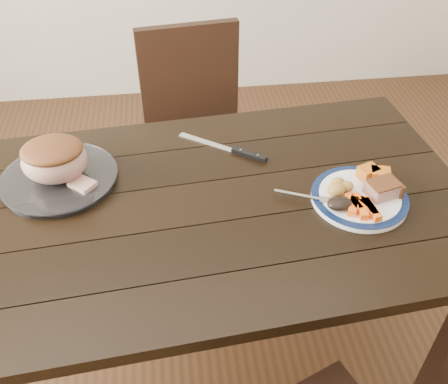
{
  "coord_description": "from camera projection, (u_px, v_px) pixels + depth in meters",
  "views": [
    {
      "loc": [
        -0.05,
        -1.06,
        1.71
      ],
      "look_at": [
        0.08,
        -0.02,
        0.8
      ],
      "focal_mm": 40.0,
      "sensor_mm": 36.0,
      "label": 1
    }
  ],
  "objects": [
    {
      "name": "carrot_batons",
      "position": [
        363.0,
        207.0,
        1.37
      ],
      "size": [
        0.09,
        0.11,
        0.02
      ],
      "color": "#FF6015",
      "rests_on": "dinner_plate"
    },
    {
      "name": "cut_slice",
      "position": [
        82.0,
        185.0,
        1.45
      ],
      "size": [
        0.09,
        0.09,
        0.02
      ],
      "primitive_type": "cube",
      "rotation": [
        0.0,
        0.0,
        -0.7
      ],
      "color": "tan",
      "rests_on": "serving_platter"
    },
    {
      "name": "serving_platter",
      "position": [
        60.0,
        179.0,
        1.5
      ],
      "size": [
        0.34,
        0.34,
        0.02
      ],
      "primitive_type": "cylinder",
      "color": "white",
      "rests_on": "dining_table"
    },
    {
      "name": "ground",
      "position": [
        203.0,
        347.0,
        1.92
      ],
      "size": [
        4.0,
        4.0,
        0.0
      ],
      "primitive_type": "plane",
      "color": "#472B16",
      "rests_on": "ground"
    },
    {
      "name": "plate_rim",
      "position": [
        360.0,
        196.0,
        1.43
      ],
      "size": [
        0.28,
        0.28,
        0.02
      ],
      "primitive_type": "torus",
      "color": "#0B183B",
      "rests_on": "dinner_plate"
    },
    {
      "name": "dinner_plate",
      "position": [
        359.0,
        198.0,
        1.43
      ],
      "size": [
        0.28,
        0.28,
        0.02
      ],
      "primitive_type": "cylinder",
      "color": "white",
      "rests_on": "dining_table"
    },
    {
      "name": "fork",
      "position": [
        310.0,
        198.0,
        1.42
      ],
      "size": [
        0.17,
        0.09,
        0.0
      ],
      "rotation": [
        0.0,
        0.0,
        -0.42
      ],
      "color": "silver",
      "rests_on": "dinner_plate"
    },
    {
      "name": "roasted_potatoes",
      "position": [
        339.0,
        187.0,
        1.42
      ],
      "size": [
        0.08,
        0.07,
        0.04
      ],
      "color": "gold",
      "rests_on": "dinner_plate"
    },
    {
      "name": "dining_table",
      "position": [
        197.0,
        226.0,
        1.49
      ],
      "size": [
        1.67,
        1.03,
        0.75
      ],
      "rotation": [
        0.0,
        0.0,
        0.08
      ],
      "color": "black",
      "rests_on": "ground"
    },
    {
      "name": "roast_joint",
      "position": [
        55.0,
        161.0,
        1.45
      ],
      "size": [
        0.19,
        0.16,
        0.12
      ],
      "primitive_type": "ellipsoid",
      "color": "tan",
      "rests_on": "serving_platter"
    },
    {
      "name": "dark_mushroom",
      "position": [
        340.0,
        203.0,
        1.37
      ],
      "size": [
        0.07,
        0.05,
        0.03
      ],
      "primitive_type": "ellipsoid",
      "color": "black",
      "rests_on": "dinner_plate"
    },
    {
      "name": "pumpkin_wedges",
      "position": [
        374.0,
        174.0,
        1.47
      ],
      "size": [
        0.1,
        0.07,
        0.04
      ],
      "color": "orange",
      "rests_on": "dinner_plate"
    },
    {
      "name": "chair_far",
      "position": [
        196.0,
        127.0,
        2.14
      ],
      "size": [
        0.47,
        0.48,
        0.93
      ],
      "rotation": [
        0.0,
        0.0,
        3.27
      ],
      "color": "black",
      "rests_on": "ground"
    },
    {
      "name": "pork_slice",
      "position": [
        383.0,
        189.0,
        1.42
      ],
      "size": [
        0.1,
        0.09,
        0.04
      ],
      "primitive_type": "cube",
      "rotation": [
        0.0,
        0.0,
        0.26
      ],
      "color": "#A87367",
      "rests_on": "dinner_plate"
    },
    {
      "name": "carving_knife",
      "position": [
        238.0,
        151.0,
        1.61
      ],
      "size": [
        0.27,
        0.2,
        0.01
      ],
      "rotation": [
        0.0,
        0.0,
        -0.62
      ],
      "color": "silver",
      "rests_on": "dining_table"
    }
  ]
}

